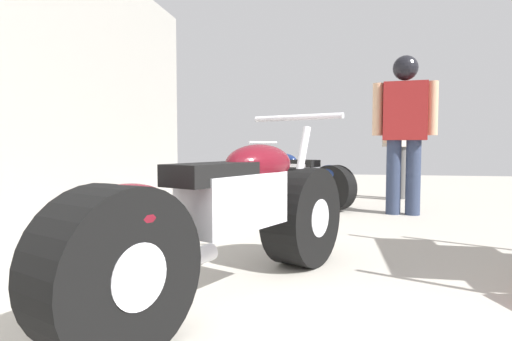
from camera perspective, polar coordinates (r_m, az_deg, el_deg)
ground_plane at (r=3.75m, az=6.79°, el=-8.88°), size 16.33×16.33×0.00m
garage_partition_left at (r=4.70m, az=-28.08°, el=12.32°), size 0.08×7.48×3.11m
motorcycle_maroon_cruiser at (r=2.16m, az=-3.51°, el=-7.03°), size 1.12×2.05×1.00m
motorcycle_black_naked at (r=5.54m, az=5.44°, el=-1.15°), size 1.60×1.21×0.86m
mechanic_in_blue at (r=6.53m, az=18.78°, el=4.93°), size 0.50×0.56×1.65m
mechanic_with_helmet at (r=5.10m, az=19.61°, el=6.51°), size 0.72×0.31×1.82m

